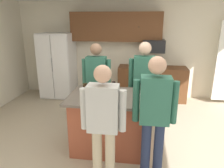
% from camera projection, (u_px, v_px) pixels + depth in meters
% --- Properties ---
extents(floor, '(7.04, 7.04, 0.00)m').
position_uv_depth(floor, '(120.00, 148.00, 3.68)').
color(floor, '#B7A88E').
rests_on(floor, ground).
extents(back_wall, '(6.40, 0.10, 2.60)m').
position_uv_depth(back_wall, '(131.00, 50.00, 5.95)').
color(back_wall, beige).
rests_on(back_wall, ground).
extents(cabinet_run_upper, '(2.40, 0.38, 0.75)m').
position_uv_depth(cabinet_run_upper, '(116.00, 27.00, 5.63)').
color(cabinet_run_upper, brown).
extents(cabinet_run_lower, '(1.80, 0.63, 0.90)m').
position_uv_depth(cabinet_run_lower, '(152.00, 83.00, 5.81)').
color(cabinet_run_lower, brown).
rests_on(cabinet_run_lower, ground).
extents(refrigerator, '(0.88, 0.76, 1.77)m').
position_uv_depth(refrigerator, '(58.00, 65.00, 5.94)').
color(refrigerator, white).
rests_on(refrigerator, ground).
extents(microwave_over_range, '(0.56, 0.40, 0.32)m').
position_uv_depth(microwave_over_range, '(154.00, 46.00, 5.54)').
color(microwave_over_range, black).
extents(kitchen_island, '(1.31, 0.95, 0.95)m').
position_uv_depth(kitchen_island, '(109.00, 122.00, 3.57)').
color(kitchen_island, '#9E4C33').
rests_on(kitchen_island, ground).
extents(person_host_foreground, '(0.57, 0.22, 1.70)m').
position_uv_depth(person_host_foreground, '(154.00, 111.00, 2.76)').
color(person_host_foreground, '#232D4C').
rests_on(person_host_foreground, ground).
extents(person_guest_left, '(0.57, 0.22, 1.62)m').
position_uv_depth(person_guest_left, '(103.00, 120.00, 2.65)').
color(person_guest_left, tan).
rests_on(person_guest_left, ground).
extents(person_guest_by_door, '(0.57, 0.22, 1.69)m').
position_uv_depth(person_guest_by_door, '(97.00, 80.00, 4.20)').
color(person_guest_by_door, '#383842').
rests_on(person_guest_by_door, ground).
extents(person_guest_right, '(0.57, 0.23, 1.74)m').
position_uv_depth(person_guest_right, '(144.00, 81.00, 4.00)').
color(person_guest_right, '#383842').
rests_on(person_guest_right, ground).
extents(mug_blue_stoneware, '(0.13, 0.09, 0.10)m').
position_uv_depth(mug_blue_stoneware, '(139.00, 97.00, 3.22)').
color(mug_blue_stoneware, white).
rests_on(mug_blue_stoneware, kitchen_island).
extents(glass_short_whisky, '(0.07, 0.07, 0.12)m').
position_uv_depth(glass_short_whisky, '(85.00, 87.00, 3.69)').
color(glass_short_whisky, black).
rests_on(glass_short_whisky, kitchen_island).
extents(glass_pilsner, '(0.06, 0.06, 0.15)m').
position_uv_depth(glass_pilsner, '(114.00, 86.00, 3.69)').
color(glass_pilsner, black).
rests_on(glass_pilsner, kitchen_island).
extents(mug_ceramic_white, '(0.13, 0.08, 0.09)m').
position_uv_depth(mug_ceramic_white, '(137.00, 92.00, 3.44)').
color(mug_ceramic_white, white).
rests_on(mug_ceramic_white, kitchen_island).
extents(tumbler_amber, '(0.06, 0.06, 0.15)m').
position_uv_depth(tumbler_amber, '(139.00, 87.00, 3.60)').
color(tumbler_amber, black).
rests_on(tumbler_amber, kitchen_island).
extents(serving_tray, '(0.44, 0.30, 0.04)m').
position_uv_depth(serving_tray, '(110.00, 93.00, 3.50)').
color(serving_tray, '#B7B7BC').
rests_on(serving_tray, kitchen_island).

